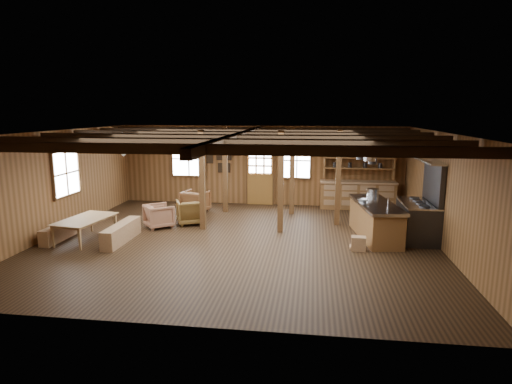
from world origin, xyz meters
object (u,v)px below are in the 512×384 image
Objects in this scene: kitchen_island at (375,220)px; armchair_a at (191,212)px; armchair_c at (159,216)px; dining_table at (87,229)px; armchair_b at (196,201)px; commercial_range at (420,215)px.

kitchen_island reaches higher than armchair_a.
kitchen_island reaches higher than armchair_c.
armchair_c is (1.40, 1.47, 0.05)m from dining_table.
armchair_a is at bearing 114.36° from armchair_b.
commercial_range is 6.40m from armchair_a.
kitchen_island is 3.50× the size of armchair_c.
commercial_range is 7.15m from armchair_c.
kitchen_island is 1.13m from commercial_range.
kitchen_island is 1.24× the size of commercial_range.
armchair_a is (-6.35, 0.75, -0.30)m from commercial_range.
kitchen_island is at bearing 177.84° from commercial_range.
commercial_range is at bearing 175.95° from armchair_b.
armchair_a is at bearing -40.55° from dining_table.
armchair_c is (-7.14, 0.25, -0.33)m from commercial_range.
armchair_c is (-0.53, -1.96, -0.02)m from armchair_b.
commercial_range is 1.26× the size of dining_table.
commercial_range is at bearing -10.38° from kitchen_island.
kitchen_island reaches higher than dining_table.
commercial_range is 2.63× the size of armchair_b.
commercial_range reaches higher than kitchen_island.
dining_table is at bearing -178.56° from kitchen_island.
dining_table is (-7.43, -1.27, -0.19)m from kitchen_island.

